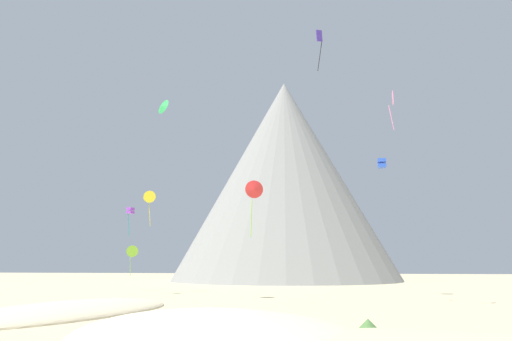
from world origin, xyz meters
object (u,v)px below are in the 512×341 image
bush_near_right (433,339)px  kite_violet_low (130,211)px  kite_indigo_high (319,41)px  rock_massif (284,183)px  bush_far_right (58,311)px  bush_scatter_east (184,336)px  kite_pink_mid (392,103)px  kite_green_mid (163,106)px  kite_red_low (254,190)px  kite_lime_low (132,252)px  kite_blue_mid (382,163)px  bush_near_left (368,324)px  kite_yellow_mid (150,197)px

bush_near_right → kite_violet_low: (-35.27, 41.54, 11.69)m
kite_indigo_high → kite_violet_low: kite_indigo_high is taller
rock_massif → bush_far_right: bearing=-96.9°
bush_scatter_east → kite_pink_mid: kite_pink_mid is taller
rock_massif → kite_indigo_high: size_ratio=12.70×
bush_far_right → kite_green_mid: 29.11m
bush_far_right → rock_massif: 94.45m
bush_scatter_east → kite_red_low: 29.41m
bush_scatter_east → bush_far_right: 21.90m
bush_near_right → kite_lime_low: 64.88m
bush_scatter_east → kite_blue_mid: 50.98m
kite_indigo_high → kite_green_mid: bearing=-14.8°
bush_near_left → kite_lime_low: kite_lime_low is taller
kite_blue_mid → kite_pink_mid: size_ratio=0.29×
bush_scatter_east → kite_violet_low: size_ratio=0.58×
bush_scatter_east → kite_green_mid: (-12.84, 31.14, 23.69)m
kite_violet_low → bush_far_right: bearing=-149.7°
kite_indigo_high → rock_massif: bearing=-83.0°
bush_scatter_east → kite_violet_low: 49.50m
bush_far_right → kite_violet_low: bearing=101.0°
kite_indigo_high → kite_violet_low: (-28.81, 16.45, -17.44)m
bush_far_right → kite_indigo_high: bearing=26.6°
bush_scatter_east → kite_indigo_high: bearing=74.7°
bush_near_left → kite_red_low: 24.36m
rock_massif → bush_near_right: bearing=-79.7°
kite_violet_low → kite_indigo_high: bearing=-100.4°
bush_near_right → rock_massif: rock_massif is taller
rock_massif → kite_green_mid: size_ratio=30.53×
kite_indigo_high → bush_scatter_east: bearing=72.7°
kite_green_mid → kite_indigo_high: 21.31m
bush_near_right → kite_red_low: (-14.09, 25.36, 12.08)m
rock_massif → kite_violet_low: bearing=-104.8°
kite_red_low → bush_near_right: bearing=-62.2°
bush_far_right → kite_yellow_mid: kite_yellow_mid is taller
kite_yellow_mid → kite_indigo_high: bearing=130.7°
kite_green_mid → kite_indigo_high: bearing=24.8°
bush_scatter_east → kite_green_mid: 41.18m
bush_near_left → kite_red_low: kite_red_low is taller
kite_lime_low → kite_yellow_mid: bearing=112.0°
bush_near_left → kite_green_mid: 40.20m
bush_scatter_east → kite_yellow_mid: kite_yellow_mid is taller
bush_scatter_east → kite_red_low: kite_red_low is taller
bush_scatter_east → rock_massif: size_ratio=0.04×
bush_scatter_east → bush_far_right: bearing=137.3°
kite_green_mid → kite_blue_mid: (28.09, 14.00, -5.55)m
bush_scatter_east → kite_yellow_mid: (-20.84, 48.79, 14.40)m
bush_near_left → kite_lime_low: (-35.79, 44.27, 6.04)m
kite_blue_mid → kite_yellow_mid: bearing=-5.9°
bush_scatter_east → kite_blue_mid: bearing=71.3°
kite_yellow_mid → bush_far_right: bearing=87.0°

